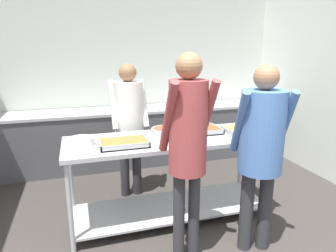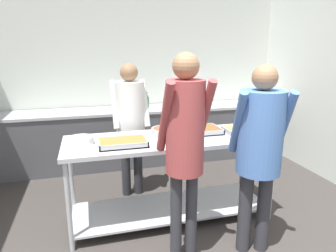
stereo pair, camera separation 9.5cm
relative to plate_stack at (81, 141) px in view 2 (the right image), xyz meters
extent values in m
cube|color=silver|center=(0.91, 2.09, 0.37)|extent=(4.94, 0.06, 2.65)
cube|color=#4C4C51|center=(0.91, 1.72, -0.53)|extent=(4.78, 0.62, 0.86)
cube|color=#ADAFB5|center=(0.91, 1.72, -0.08)|extent=(4.78, 0.65, 0.04)
cube|color=black|center=(1.65, 1.72, -0.07)|extent=(0.47, 0.39, 0.02)
cube|color=#ADAFB5|center=(0.90, -0.02, -0.06)|extent=(2.17, 0.74, 0.04)
cube|color=#ADAFB5|center=(0.90, -0.02, -0.83)|extent=(2.09, 0.66, 0.02)
cylinder|color=#ADAFB5|center=(-0.14, -0.34, -0.51)|extent=(0.04, 0.04, 0.88)
cylinder|color=#ADAFB5|center=(1.93, -0.34, -0.51)|extent=(0.04, 0.04, 0.88)
cylinder|color=#ADAFB5|center=(-0.14, 0.30, -0.51)|extent=(0.04, 0.04, 0.88)
cylinder|color=#ADAFB5|center=(1.93, 0.30, -0.51)|extent=(0.04, 0.04, 0.88)
cylinder|color=white|center=(0.00, 0.00, -0.03)|extent=(0.25, 0.25, 0.01)
cylinder|color=white|center=(0.00, 0.00, -0.02)|extent=(0.25, 0.25, 0.01)
cylinder|color=white|center=(0.00, 0.00, -0.01)|extent=(0.25, 0.25, 0.01)
cylinder|color=white|center=(0.00, 0.00, 0.01)|extent=(0.24, 0.24, 0.01)
cylinder|color=white|center=(0.00, 0.00, 0.02)|extent=(0.24, 0.24, 0.01)
cylinder|color=white|center=(0.00, 0.00, 0.03)|extent=(0.24, 0.24, 0.01)
cube|color=#ADAFB5|center=(0.39, -0.14, -0.03)|extent=(0.45, 0.29, 0.01)
cube|color=#9E6B33|center=(0.39, -0.14, 0.00)|extent=(0.43, 0.27, 0.04)
cube|color=#ADAFB5|center=(0.39, -0.28, -0.01)|extent=(0.45, 0.01, 0.05)
cube|color=#ADAFB5|center=(0.39, 0.00, -0.01)|extent=(0.45, 0.01, 0.05)
cube|color=#ADAFB5|center=(0.17, -0.14, -0.01)|extent=(0.01, 0.29, 0.05)
cube|color=#ADAFB5|center=(0.61, -0.14, -0.01)|extent=(0.01, 0.29, 0.05)
cylinder|color=#ADAFB5|center=(0.87, 0.09, 0.00)|extent=(0.29, 0.29, 0.07)
cylinder|color=#B7472D|center=(0.87, 0.09, 0.03)|extent=(0.26, 0.26, 0.01)
cylinder|color=black|center=(1.08, 0.09, 0.03)|extent=(0.14, 0.02, 0.02)
cube|color=#ADAFB5|center=(1.30, 0.08, -0.03)|extent=(0.37, 0.34, 0.01)
cube|color=brown|center=(1.30, 0.08, 0.00)|extent=(0.34, 0.31, 0.04)
cube|color=#ADAFB5|center=(1.30, -0.08, -0.01)|extent=(0.37, 0.01, 0.05)
cube|color=#ADAFB5|center=(1.30, 0.25, -0.01)|extent=(0.37, 0.01, 0.05)
cube|color=#ADAFB5|center=(1.12, 0.08, -0.01)|extent=(0.01, 0.34, 0.05)
cube|color=#ADAFB5|center=(1.48, 0.08, -0.01)|extent=(0.01, 0.34, 0.05)
cube|color=#ADAFB5|center=(1.72, -0.06, -0.03)|extent=(0.40, 0.32, 0.01)
cube|color=gold|center=(1.72, -0.06, 0.00)|extent=(0.38, 0.30, 0.04)
cube|color=#ADAFB5|center=(1.72, -0.22, -0.01)|extent=(0.40, 0.01, 0.05)
cube|color=#ADAFB5|center=(1.72, 0.09, -0.01)|extent=(0.40, 0.01, 0.05)
cube|color=#ADAFB5|center=(1.52, -0.06, -0.01)|extent=(0.01, 0.32, 0.05)
cube|color=#ADAFB5|center=(1.91, -0.06, -0.01)|extent=(0.01, 0.32, 0.05)
cylinder|color=#2D2D33|center=(0.76, -0.70, -0.54)|extent=(0.10, 0.10, 0.82)
cylinder|color=#2D2D33|center=(0.90, -0.69, -0.54)|extent=(0.10, 0.10, 0.82)
cylinder|color=#993D3D|center=(0.66, -0.70, 0.34)|extent=(0.08, 0.34, 0.62)
cylinder|color=#993D3D|center=(0.99, -0.69, 0.34)|extent=(0.08, 0.34, 0.62)
cylinder|color=#993D3D|center=(0.83, -0.69, 0.25)|extent=(0.31, 0.31, 0.76)
sphere|color=#8C6647|center=(0.83, -0.69, 0.74)|extent=(0.21, 0.21, 0.21)
cylinder|color=#2D2D33|center=(1.40, -0.73, -0.57)|extent=(0.12, 0.12, 0.77)
cylinder|color=#2D2D33|center=(1.56, -0.77, -0.57)|extent=(0.12, 0.12, 0.77)
cylinder|color=#4770B2|center=(1.29, -0.70, 0.26)|extent=(0.14, 0.33, 0.58)
cylinder|color=#4770B2|center=(1.68, -0.79, 0.26)|extent=(0.14, 0.33, 0.58)
cylinder|color=#4770B2|center=(1.48, -0.75, 0.18)|extent=(0.38, 0.38, 0.71)
sphere|color=#8C6647|center=(1.48, -0.75, 0.64)|extent=(0.21, 0.21, 0.21)
cylinder|color=#2D2D33|center=(0.65, 0.64, -0.58)|extent=(0.11, 0.11, 0.75)
cylinder|color=#2D2D33|center=(0.50, 0.64, -0.58)|extent=(0.11, 0.11, 0.75)
cylinder|color=silver|center=(0.76, 0.64, 0.22)|extent=(0.08, 0.31, 0.56)
cylinder|color=silver|center=(0.39, 0.63, 0.22)|extent=(0.08, 0.31, 0.56)
cylinder|color=silver|center=(0.58, 0.64, 0.14)|extent=(0.35, 0.35, 0.69)
sphere|color=#8C6647|center=(0.58, 0.64, 0.59)|extent=(0.21, 0.21, 0.21)
cylinder|color=#23602D|center=(1.00, 1.77, 0.02)|extent=(0.08, 0.08, 0.16)
cone|color=#23602D|center=(1.00, 1.77, 0.14)|extent=(0.07, 0.07, 0.06)
cylinder|color=black|center=(1.00, 1.77, 0.18)|extent=(0.03, 0.03, 0.02)
camera|label=1|loc=(0.00, -2.86, 0.87)|focal=32.00mm
camera|label=2|loc=(0.09, -2.89, 0.87)|focal=32.00mm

